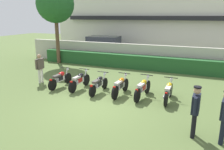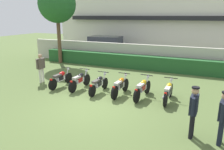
# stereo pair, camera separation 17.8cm
# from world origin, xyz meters

# --- Properties ---
(ground) EXTENTS (60.00, 60.00, 0.00)m
(ground) POSITION_xyz_m (0.00, 0.00, 0.00)
(ground) COLOR #566B38
(building) EXTENTS (20.42, 6.50, 6.52)m
(building) POSITION_xyz_m (0.00, 15.30, 3.26)
(building) COLOR silver
(building) RESTS_ON ground
(compound_wall) EXTENTS (19.40, 0.30, 1.64)m
(compound_wall) POSITION_xyz_m (0.00, 7.94, 0.82)
(compound_wall) COLOR #BCB7A8
(compound_wall) RESTS_ON ground
(hedge_row) EXTENTS (15.52, 0.70, 0.95)m
(hedge_row) POSITION_xyz_m (0.00, 7.24, 0.48)
(hedge_row) COLOR #235628
(hedge_row) RESTS_ON ground
(parked_car) EXTENTS (4.57, 2.23, 1.89)m
(parked_car) POSITION_xyz_m (-4.00, 10.13, 0.94)
(parked_car) COLOR navy
(parked_car) RESTS_ON ground
(tree_near_inspector) EXTENTS (2.79, 2.79, 5.86)m
(tree_near_inspector) POSITION_xyz_m (-6.50, 6.72, 4.43)
(tree_near_inspector) COLOR brown
(tree_near_inspector) RESTS_ON ground
(motorcycle_in_row_0) EXTENTS (0.60, 1.92, 0.95)m
(motorcycle_in_row_0) POSITION_xyz_m (-2.80, 1.75, 0.44)
(motorcycle_in_row_0) COLOR black
(motorcycle_in_row_0) RESTS_ON ground
(motorcycle_in_row_1) EXTENTS (0.60, 1.92, 0.96)m
(motorcycle_in_row_1) POSITION_xyz_m (-1.68, 1.82, 0.45)
(motorcycle_in_row_1) COLOR black
(motorcycle_in_row_1) RESTS_ON ground
(motorcycle_in_row_2) EXTENTS (0.60, 1.88, 0.94)m
(motorcycle_in_row_2) POSITION_xyz_m (-0.53, 1.71, 0.44)
(motorcycle_in_row_2) COLOR black
(motorcycle_in_row_2) RESTS_ON ground
(motorcycle_in_row_3) EXTENTS (0.60, 1.91, 0.97)m
(motorcycle_in_row_3) POSITION_xyz_m (0.56, 1.79, 0.46)
(motorcycle_in_row_3) COLOR black
(motorcycle_in_row_3) RESTS_ON ground
(motorcycle_in_row_4) EXTENTS (0.60, 1.98, 0.97)m
(motorcycle_in_row_4) POSITION_xyz_m (1.61, 1.86, 0.46)
(motorcycle_in_row_4) COLOR black
(motorcycle_in_row_4) RESTS_ON ground
(motorcycle_in_row_5) EXTENTS (0.60, 1.88, 0.97)m
(motorcycle_in_row_5) POSITION_xyz_m (2.77, 1.87, 0.46)
(motorcycle_in_row_5) COLOR black
(motorcycle_in_row_5) RESTS_ON ground
(inspector_person) EXTENTS (0.22, 0.66, 1.61)m
(inspector_person) POSITION_xyz_m (-4.22, 1.91, 0.95)
(inspector_person) COLOR silver
(inspector_person) RESTS_ON ground
(officer_0) EXTENTS (0.24, 0.66, 1.63)m
(officer_0) POSITION_xyz_m (3.95, -0.80, 0.96)
(officer_0) COLOR black
(officer_0) RESTS_ON ground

